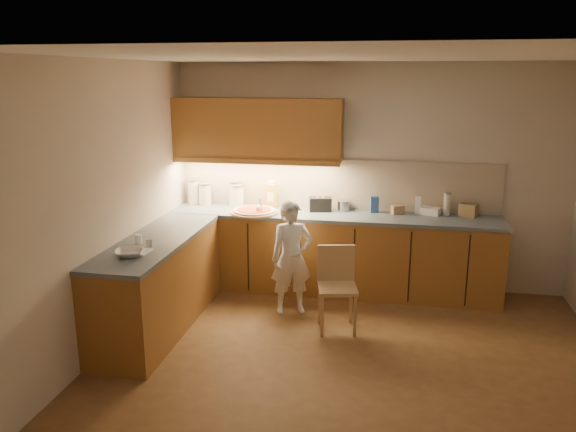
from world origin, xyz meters
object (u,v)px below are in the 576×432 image
(pizza_on_board, at_px, (254,211))
(child, at_px, (292,258))
(wooden_chair, at_px, (337,282))
(oil_jug, at_px, (271,195))
(toaster, at_px, (320,204))

(pizza_on_board, relative_size, child, 0.46)
(wooden_chair, height_order, oil_jug, oil_jug)
(pizza_on_board, distance_m, oil_jug, 0.36)
(child, relative_size, toaster, 4.39)
(wooden_chair, bearing_deg, oil_jug, 116.62)
(oil_jug, bearing_deg, pizza_on_board, -111.88)
(pizza_on_board, xyz_separation_m, child, (0.53, -0.55, -0.34))
(child, distance_m, toaster, 0.92)
(pizza_on_board, height_order, toaster, pizza_on_board)
(child, relative_size, wooden_chair, 1.46)
(pizza_on_board, bearing_deg, oil_jug, 68.12)
(pizza_on_board, height_order, wooden_chair, pizza_on_board)
(child, height_order, oil_jug, oil_jug)
(oil_jug, bearing_deg, child, -64.88)
(oil_jug, height_order, toaster, oil_jug)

